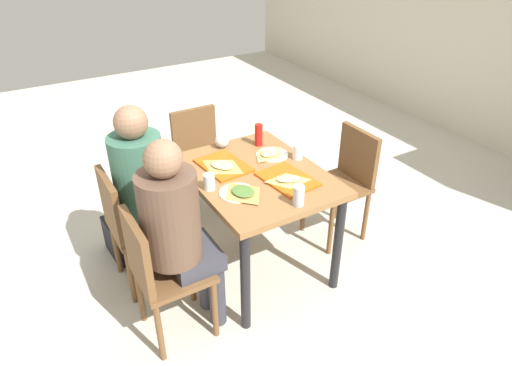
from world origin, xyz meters
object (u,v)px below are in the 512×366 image
Objects in this scene: pizza_slice_b at (288,179)px; person_in_red at (146,183)px; chair_near_right at (158,269)px; plastic_cup_a at (298,152)px; chair_near_left at (130,222)px; handbag at (120,239)px; condiment_bottle at (259,135)px; foil_bundle at (222,141)px; chair_far_side at (346,176)px; tray_red_far at (287,179)px; chair_left_end at (200,153)px; pizza_slice_a at (223,166)px; person_in_brown_jacket at (178,226)px; paper_plate_center at (272,155)px; tray_red_near at (224,165)px; main_table at (256,187)px; pizza_slice_c at (270,153)px; soda_can at (299,196)px; paper_plate_near_edge at (237,193)px; pizza_slice_d at (243,192)px; plastic_cup_b at (209,182)px.

person_in_red is at bearing -122.00° from pizza_slice_b.
plastic_cup_a is (-0.29, 1.13, 0.31)m from chair_near_right.
chair_near_left is 8.64× the size of plastic_cup_a.
condiment_bottle is at bearing 75.18° from handbag.
pizza_slice_b is 2.49× the size of foil_bundle.
tray_red_far is at bearing -74.70° from chair_far_side.
pizza_slice_a is (0.75, -0.16, 0.29)m from chair_left_end.
pizza_slice_a is 0.32m from foil_bundle.
person_in_brown_jacket is 0.97m from paper_plate_center.
handbag is (-0.43, -0.66, -0.64)m from tray_red_near.
pizza_slice_c reaches higher than main_table.
tray_red_far is 2.95× the size of soda_can.
person_in_red is 0.86m from pizza_slice_c.
chair_left_end reaches higher than pizza_slice_c.
paper_plate_near_edge is at bearing 103.77° from person_in_brown_jacket.
tray_red_far is 0.28m from soda_can.
tray_red_far is 1.64× the size of paper_plate_near_edge.
pizza_slice_d is at bearing -68.70° from plastic_cup_a.
chair_near_left is 1.60m from chair_far_side.
chair_near_right is at bearing -55.58° from tray_red_near.
pizza_slice_a is at bearing 80.35° from chair_near_left.
pizza_slice_b is 1.06× the size of pizza_slice_d.
plastic_cup_b is (-0.16, -0.47, 0.04)m from tray_red_far.
pizza_slice_c is (-0.16, 0.20, 0.13)m from main_table.
paper_plate_center is at bearing -105.45° from chair_far_side.
person_in_brown_jacket is 3.54× the size of tray_red_far.
chair_far_side is at bearing 107.17° from pizza_slice_b.
plastic_cup_a and foil_bundle have the same top height.
pizza_slice_b reaches higher than pizza_slice_d.
person_in_brown_jacket reaches higher than pizza_slice_b.
chair_left_end is at bearing -179.14° from soda_can.
main_table is 8.54× the size of soda_can.
chair_near_left is 1.02m from chair_left_end.
chair_near_left is at bearing -99.39° from chair_far_side.
plastic_cup_a is (-0.21, 0.54, 0.03)m from pizza_slice_d.
plastic_cup_b is (-0.13, -0.12, 0.05)m from paper_plate_near_edge.
pizza_slice_d is (0.03, 0.02, 0.01)m from paper_plate_near_edge.
chair_near_left is at bearing -76.64° from foil_bundle.
soda_can is 0.38× the size of handbag.
handbag is (-1.05, -0.82, -0.69)m from soda_can.
pizza_slice_d is (-0.03, -0.30, -0.01)m from pizza_slice_b.
chair_far_side is 2.70× the size of handbag.
chair_near_left is 0.51m from handbag.
paper_plate_near_edge reaches higher than main_table.
soda_can is at bearing 14.51° from tray_red_near.
condiment_bottle is (-0.50, 0.45, 0.08)m from paper_plate_near_edge.
pizza_slice_c is at bearing 126.53° from paper_plate_near_edge.
tray_red_near is 0.29m from plastic_cup_b.
chair_far_side is at bearing 79.72° from person_in_red.
plastic_cup_a is at bearing 94.33° from plastic_cup_b.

